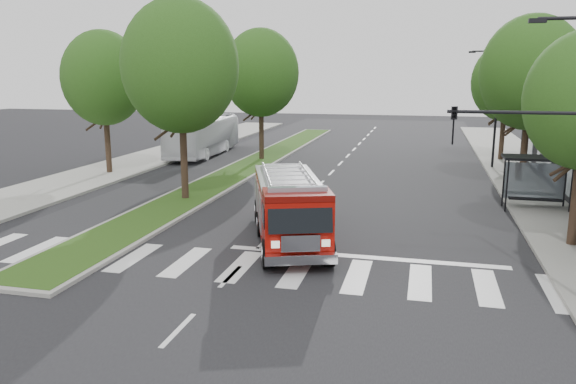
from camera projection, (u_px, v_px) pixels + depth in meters
ground at (265, 242)px, 22.01m from camera, size 140.00×140.00×0.00m
sidewalk_right at (554, 201)px, 28.58m from camera, size 5.00×80.00×0.15m
sidewalk_left at (85, 178)px, 34.87m from camera, size 5.00×80.00×0.15m
median at (254, 164)px, 40.49m from camera, size 3.00×50.00×0.15m
bus_shelter at (537, 168)px, 26.72m from camera, size 3.20×1.60×2.61m
tree_right_mid at (531, 73)px, 31.29m from camera, size 5.60×5.60×9.72m
tree_right_far at (506, 82)px, 40.92m from camera, size 5.00×5.00×8.73m
tree_median_near at (180, 66)px, 27.69m from camera, size 5.80×5.80×10.16m
tree_median_far at (261, 73)px, 41.06m from camera, size 5.60×5.60×9.72m
tree_left_mid at (103, 78)px, 35.39m from camera, size 5.20×5.20×9.16m
streetlight_right_near at (562, 140)px, 15.48m from camera, size 4.08×0.22×8.00m
streetlight_right_far at (494, 103)px, 37.67m from camera, size 2.11×0.20×8.00m
fire_engine at (289, 209)px, 21.81m from camera, size 4.83×8.24×2.74m
city_bus at (204, 136)px, 45.03m from camera, size 3.18×11.33×3.12m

